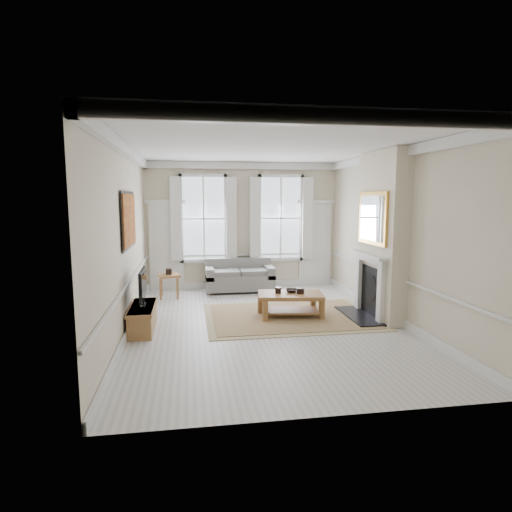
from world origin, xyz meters
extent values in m
plane|color=#B7B5AD|center=(0.00, 0.00, 0.00)|extent=(7.20, 7.20, 0.00)
plane|color=white|center=(0.00, 0.00, 3.40)|extent=(7.20, 7.20, 0.00)
plane|color=beige|center=(0.00, 3.60, 1.70)|extent=(5.20, 0.00, 5.20)
plane|color=beige|center=(-2.60, 0.00, 1.70)|extent=(0.00, 7.20, 7.20)
plane|color=beige|center=(2.60, 0.00, 1.70)|extent=(0.00, 7.20, 7.20)
cube|color=silver|center=(-2.05, 3.56, 1.15)|extent=(0.90, 0.08, 2.30)
cube|color=silver|center=(2.05, 3.56, 1.15)|extent=(0.90, 0.08, 2.30)
cube|color=#C77A22|center=(-2.56, 0.30, 2.05)|extent=(0.05, 1.66, 1.06)
cube|color=beige|center=(2.43, 0.20, 1.70)|extent=(0.35, 1.70, 3.38)
cube|color=black|center=(2.00, 0.20, 0.03)|extent=(0.55, 1.50, 0.05)
cube|color=silver|center=(2.20, -0.35, 0.57)|extent=(0.10, 0.18, 1.15)
cube|color=silver|center=(2.20, 0.75, 0.57)|extent=(0.10, 0.18, 1.15)
cube|color=silver|center=(2.15, 0.20, 1.30)|extent=(0.20, 1.45, 0.06)
cube|color=black|center=(2.25, 0.20, 0.55)|extent=(0.02, 0.92, 1.00)
cube|color=gold|center=(2.21, 0.20, 2.05)|extent=(0.06, 1.26, 1.06)
cube|color=slate|center=(-0.15, 3.05, 0.26)|extent=(1.78, 0.87, 0.40)
cube|color=slate|center=(-0.15, 3.38, 0.62)|extent=(1.78, 0.20, 0.44)
cube|color=slate|center=(-0.95, 3.05, 0.50)|extent=(0.20, 0.87, 0.30)
cube|color=slate|center=(0.64, 3.05, 0.50)|extent=(0.20, 0.87, 0.30)
cylinder|color=olive|center=(-0.93, 2.74, 0.04)|extent=(0.06, 0.06, 0.08)
cylinder|color=olive|center=(0.62, 3.36, 0.04)|extent=(0.06, 0.06, 0.08)
cube|color=olive|center=(-1.96, 2.57, 0.56)|extent=(0.59, 0.59, 0.06)
cube|color=olive|center=(-2.15, 2.38, 0.26)|extent=(0.05, 0.05, 0.53)
cube|color=olive|center=(-1.77, 2.38, 0.26)|extent=(0.05, 0.05, 0.53)
cube|color=olive|center=(-2.15, 2.77, 0.26)|extent=(0.05, 0.05, 0.53)
cube|color=olive|center=(-1.77, 2.77, 0.26)|extent=(0.05, 0.05, 0.53)
cube|color=#9A804F|center=(0.60, 0.47, 0.01)|extent=(3.50, 2.60, 0.02)
cube|color=olive|center=(0.60, 0.47, 0.46)|extent=(1.42, 0.96, 0.08)
cube|color=olive|center=(0.03, 0.18, 0.21)|extent=(0.10, 0.10, 0.42)
cube|color=olive|center=(1.16, 0.18, 0.21)|extent=(0.10, 0.10, 0.42)
cube|color=olive|center=(0.03, 0.75, 0.21)|extent=(0.10, 0.10, 0.42)
cube|color=olive|center=(1.16, 0.75, 0.21)|extent=(0.10, 0.10, 0.42)
cylinder|color=black|center=(0.35, 0.52, 0.56)|extent=(0.12, 0.12, 0.12)
cylinder|color=black|center=(0.80, 0.42, 0.55)|extent=(0.15, 0.15, 0.11)
imported|color=black|center=(0.65, 0.57, 0.53)|extent=(0.32, 0.32, 0.06)
cube|color=olive|center=(-2.34, 0.01, 0.23)|extent=(0.42, 1.30, 0.47)
cube|color=black|center=(-2.32, 0.01, 0.48)|extent=(0.08, 0.30, 0.03)
cube|color=black|center=(-2.32, 0.01, 0.87)|extent=(0.05, 0.90, 0.55)
cube|color=black|center=(-2.29, 0.01, 0.87)|extent=(0.01, 0.83, 0.50)
camera|label=1|loc=(-1.46, -7.97, 2.47)|focal=30.00mm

